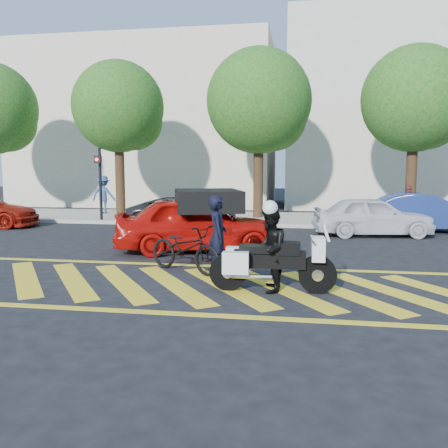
% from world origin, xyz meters
% --- Properties ---
extents(ground, '(90.00, 90.00, 0.00)m').
position_xyz_m(ground, '(0.00, 0.00, 0.00)').
color(ground, black).
rests_on(ground, ground).
extents(sidewalk, '(60.00, 5.00, 0.15)m').
position_xyz_m(sidewalk, '(0.00, 12.00, 0.07)').
color(sidewalk, '#9E998E').
rests_on(sidewalk, ground).
extents(crosswalk, '(12.33, 4.00, 0.01)m').
position_xyz_m(crosswalk, '(-0.04, 0.00, 0.00)').
color(crosswalk, gold).
rests_on(crosswalk, ground).
extents(building_left, '(16.00, 8.00, 10.00)m').
position_xyz_m(building_left, '(-8.00, 21.00, 5.00)').
color(building_left, beige).
rests_on(building_left, ground).
extents(building_right, '(16.00, 8.00, 11.00)m').
position_xyz_m(building_right, '(9.00, 21.00, 5.50)').
color(building_right, beige).
rests_on(building_right, ground).
extents(tree_left, '(4.20, 4.20, 7.26)m').
position_xyz_m(tree_left, '(-6.37, 12.06, 4.99)').
color(tree_left, black).
rests_on(tree_left, ground).
extents(tree_center, '(4.60, 4.60, 7.56)m').
position_xyz_m(tree_center, '(0.13, 12.06, 5.10)').
color(tree_center, black).
rests_on(tree_center, ground).
extents(tree_right, '(4.40, 4.40, 7.41)m').
position_xyz_m(tree_right, '(6.63, 12.06, 5.05)').
color(tree_right, black).
rests_on(tree_right, ground).
extents(signal_pole, '(0.28, 0.43, 3.20)m').
position_xyz_m(signal_pole, '(-6.50, 9.74, 1.92)').
color(signal_pole, black).
rests_on(signal_pole, ground).
extents(officer_bike, '(0.56, 0.73, 1.78)m').
position_xyz_m(officer_bike, '(0.16, 0.92, 0.89)').
color(officer_bike, black).
rests_on(officer_bike, ground).
extents(bicycle, '(2.18, 1.68, 1.10)m').
position_xyz_m(bicycle, '(-0.64, 1.16, 0.55)').
color(bicycle, black).
rests_on(bicycle, ground).
extents(police_motorcycle, '(2.44, 0.78, 1.07)m').
position_xyz_m(police_motorcycle, '(1.40, -0.25, 0.58)').
color(police_motorcycle, black).
rests_on(police_motorcycle, ground).
extents(officer_moto, '(0.64, 0.81, 1.63)m').
position_xyz_m(officer_moto, '(1.38, -0.25, 0.81)').
color(officer_moto, black).
rests_on(officer_moto, ground).
extents(red_convertible, '(4.95, 3.17, 1.57)m').
position_xyz_m(red_convertible, '(-0.98, 3.85, 0.79)').
color(red_convertible, '#B20D08').
rests_on(red_convertible, ground).
extents(parked_mid_left, '(4.49, 2.43, 1.20)m').
position_xyz_m(parked_mid_left, '(-2.77, 9.20, 0.60)').
color(parked_mid_left, black).
rests_on(parked_mid_left, ground).
extents(parked_mid_right, '(4.25, 2.15, 1.39)m').
position_xyz_m(parked_mid_right, '(4.40, 7.80, 0.69)').
color(parked_mid_right, silver).
rests_on(parked_mid_right, ground).
extents(parked_right, '(4.43, 1.78, 1.43)m').
position_xyz_m(parked_right, '(6.41, 9.20, 0.72)').
color(parked_right, navy).
rests_on(parked_right, ground).
extents(pedestrian_left, '(1.21, 0.73, 1.83)m').
position_xyz_m(pedestrian_left, '(-7.56, 12.50, 1.07)').
color(pedestrian_left, '#2F4A83').
rests_on(pedestrian_left, sidewalk).
extents(pedestrian_right, '(0.93, 0.39, 1.58)m').
position_xyz_m(pedestrian_right, '(6.03, 10.01, 0.94)').
color(pedestrian_right, brown).
rests_on(pedestrian_right, sidewalk).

